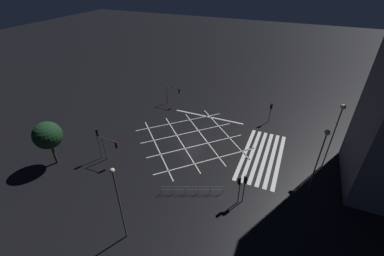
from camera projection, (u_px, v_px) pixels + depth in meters
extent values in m
plane|color=black|center=(192.00, 139.00, 38.08)|extent=(200.00, 200.00, 0.00)
cube|color=silver|center=(245.00, 152.00, 35.42)|extent=(12.02, 0.50, 0.01)
cube|color=silver|center=(252.00, 154.00, 35.12)|extent=(12.02, 0.50, 0.01)
cube|color=silver|center=(258.00, 155.00, 34.83)|extent=(12.02, 0.50, 0.01)
cube|color=silver|center=(265.00, 157.00, 34.53)|extent=(12.02, 0.50, 0.01)
cube|color=silver|center=(272.00, 159.00, 34.23)|extent=(12.02, 0.50, 0.01)
cube|color=silver|center=(279.00, 160.00, 33.93)|extent=(12.02, 0.50, 0.01)
cube|color=silver|center=(224.00, 132.00, 39.76)|extent=(10.49, 10.49, 0.01)
cube|color=silver|center=(207.00, 161.00, 33.91)|extent=(10.49, 10.49, 0.01)
cube|color=silver|center=(203.00, 136.00, 38.64)|extent=(10.49, 10.49, 0.01)
cube|color=silver|center=(197.00, 146.00, 36.69)|extent=(10.49, 10.49, 0.01)
cube|color=silver|center=(181.00, 142.00, 37.52)|extent=(10.49, 10.49, 0.01)
cube|color=silver|center=(188.00, 133.00, 39.47)|extent=(10.49, 10.49, 0.01)
cube|color=silver|center=(157.00, 147.00, 36.41)|extent=(10.49, 10.49, 0.01)
cube|color=silver|center=(180.00, 122.00, 42.26)|extent=(10.49, 10.49, 0.01)
cube|color=silver|center=(209.00, 117.00, 43.64)|extent=(0.30, 12.02, 0.01)
cube|color=beige|center=(358.00, 144.00, 33.74)|extent=(0.06, 1.40, 1.80)
cube|color=beige|center=(368.00, 120.00, 31.77)|extent=(0.06, 1.40, 1.80)
cube|color=black|center=(380.00, 93.00, 29.81)|extent=(0.06, 1.40, 1.80)
cylinder|color=#424244|center=(105.00, 148.00, 33.18)|extent=(0.11, 0.11, 3.60)
cylinder|color=#424244|center=(109.00, 140.00, 31.94)|extent=(0.09, 2.12, 0.09)
cube|color=black|center=(116.00, 145.00, 31.83)|extent=(0.28, 0.16, 0.90)
sphere|color=red|center=(117.00, 143.00, 31.63)|extent=(0.18, 0.18, 0.18)
sphere|color=black|center=(117.00, 145.00, 31.80)|extent=(0.18, 0.18, 0.18)
sphere|color=black|center=(118.00, 147.00, 31.96)|extent=(0.18, 0.18, 0.18)
cube|color=black|center=(116.00, 145.00, 31.86)|extent=(0.36, 0.02, 0.98)
cylinder|color=#424244|center=(270.00, 113.00, 41.36)|extent=(0.11, 0.11, 3.42)
cube|color=black|center=(271.00, 106.00, 40.60)|extent=(0.16, 0.28, 0.90)
sphere|color=red|center=(272.00, 105.00, 40.36)|extent=(0.18, 0.18, 0.18)
sphere|color=black|center=(271.00, 107.00, 40.52)|extent=(0.18, 0.18, 0.18)
sphere|color=black|center=(271.00, 108.00, 40.68)|extent=(0.18, 0.18, 0.18)
cube|color=black|center=(271.00, 106.00, 40.67)|extent=(0.02, 0.36, 0.98)
cylinder|color=#424244|center=(244.00, 189.00, 27.11)|extent=(0.11, 0.11, 3.63)
cube|color=black|center=(246.00, 179.00, 26.51)|extent=(0.16, 0.28, 0.90)
sphere|color=black|center=(246.00, 177.00, 26.44)|extent=(0.18, 0.18, 0.18)
sphere|color=black|center=(246.00, 179.00, 26.60)|extent=(0.18, 0.18, 0.18)
sphere|color=green|center=(245.00, 181.00, 26.76)|extent=(0.18, 0.18, 0.18)
cube|color=black|center=(245.00, 180.00, 26.44)|extent=(0.02, 0.36, 0.98)
cylinder|color=#424244|center=(167.00, 95.00, 47.08)|extent=(0.11, 0.11, 3.46)
cylinder|color=#424244|center=(173.00, 88.00, 45.81)|extent=(0.09, 2.54, 0.09)
cube|color=black|center=(179.00, 91.00, 45.63)|extent=(0.28, 0.16, 0.90)
sphere|color=black|center=(180.00, 90.00, 45.43)|extent=(0.18, 0.18, 0.18)
sphere|color=black|center=(180.00, 91.00, 45.59)|extent=(0.18, 0.18, 0.18)
sphere|color=green|center=(180.00, 93.00, 45.75)|extent=(0.18, 0.18, 0.18)
cube|color=black|center=(179.00, 91.00, 45.66)|extent=(0.36, 0.02, 0.98)
cylinder|color=#424244|center=(99.00, 144.00, 33.23)|extent=(0.11, 0.11, 4.50)
cube|color=black|center=(97.00, 132.00, 32.39)|extent=(0.16, 0.28, 0.90)
sphere|color=black|center=(97.00, 130.00, 32.32)|extent=(0.18, 0.18, 0.18)
sphere|color=black|center=(98.00, 132.00, 32.48)|extent=(0.18, 0.18, 0.18)
sphere|color=green|center=(98.00, 134.00, 32.64)|extent=(0.18, 0.18, 0.18)
cube|color=black|center=(97.00, 133.00, 32.32)|extent=(0.02, 0.36, 0.98)
cylinder|color=#424244|center=(239.00, 190.00, 26.98)|extent=(0.11, 0.11, 3.67)
cube|color=black|center=(239.00, 181.00, 26.30)|extent=(0.28, 0.16, 0.90)
sphere|color=red|center=(238.00, 178.00, 26.18)|extent=(0.18, 0.18, 0.18)
sphere|color=black|center=(238.00, 180.00, 26.34)|extent=(0.18, 0.18, 0.18)
sphere|color=black|center=(238.00, 183.00, 26.50)|extent=(0.18, 0.18, 0.18)
cube|color=black|center=(240.00, 181.00, 26.27)|extent=(0.36, 0.02, 0.98)
cylinder|color=#424244|center=(332.00, 139.00, 30.77)|extent=(0.14, 0.14, 8.39)
sphere|color=#F9E0B2|center=(343.00, 107.00, 28.41)|extent=(0.60, 0.60, 0.60)
cylinder|color=#424244|center=(120.00, 207.00, 22.26)|extent=(0.14, 0.14, 8.20)
sphere|color=#F9E0B2|center=(112.00, 171.00, 19.99)|extent=(0.41, 0.41, 0.41)
cylinder|color=#424244|center=(317.00, 163.00, 27.59)|extent=(0.14, 0.14, 7.65)
sphere|color=#F9E0B2|center=(327.00, 132.00, 25.43)|extent=(0.57, 0.57, 0.57)
cylinder|color=#38281C|center=(54.00, 153.00, 32.77)|extent=(0.31, 0.31, 3.01)
sphere|color=#143319|center=(47.00, 135.00, 31.27)|extent=(3.43, 3.43, 3.43)
cylinder|color=gray|center=(161.00, 190.00, 28.77)|extent=(0.05, 0.05, 1.05)
cylinder|color=gray|center=(174.00, 190.00, 28.77)|extent=(0.05, 0.05, 1.05)
cylinder|color=gray|center=(186.00, 190.00, 28.77)|extent=(0.05, 0.05, 1.05)
cylinder|color=gray|center=(198.00, 190.00, 28.77)|extent=(0.05, 0.05, 1.05)
cylinder|color=gray|center=(210.00, 190.00, 28.77)|extent=(0.05, 0.05, 1.05)
cylinder|color=gray|center=(223.00, 190.00, 28.77)|extent=(0.05, 0.05, 1.05)
cylinder|color=gray|center=(192.00, 187.00, 28.51)|extent=(2.74, 6.36, 0.04)
cylinder|color=gray|center=(192.00, 190.00, 28.74)|extent=(2.74, 6.36, 0.04)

